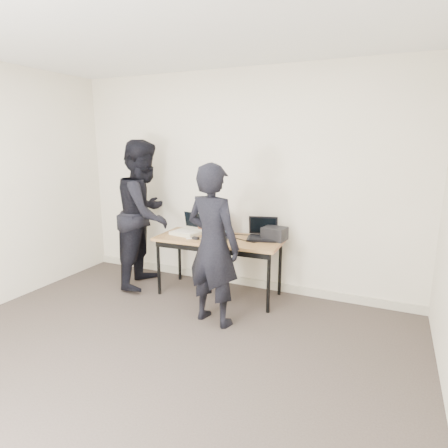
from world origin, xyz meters
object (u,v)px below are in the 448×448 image
Objects in this scene: laptop_beige at (189,229)px; person_observer at (145,214)px; laptop_right at (262,234)px; person_typist at (213,245)px; leather_satchel at (213,223)px; equipment_box at (275,234)px; laptop_center at (216,234)px; desk at (219,243)px.

person_observer is (-0.60, -0.07, 0.16)m from laptop_beige.
person_typist is at bearing -119.77° from laptop_right.
person_typist is at bearing -64.33° from leather_satchel.
laptop_beige is 1.07m from equipment_box.
leather_satchel is (-0.66, 0.03, 0.07)m from laptop_right.
laptop_beige is at bearing -34.68° from person_typist.
equipment_box is (0.15, -0.00, 0.02)m from laptop_right.
person_typist reaches higher than equipment_box.
laptop_right is (0.50, 0.22, 0.01)m from laptop_center.
laptop_beige is 1.08× the size of laptop_center.
desk is at bearing 32.45° from laptop_center.
laptop_right is at bearing 178.22° from equipment_box.
desk is at bearing -58.61° from person_typist.
person_typist is 1.42m from person_observer.
desk is at bearing -171.86° from laptop_right.
desk is 4.24× the size of laptop_center.
laptop_beige is 0.21× the size of person_observer.
laptop_beige is 0.93m from laptop_right.
person_observer reaches higher than laptop_beige.
desk is 0.82× the size of person_observer.
desk is at bearing -99.87° from person_observer.
laptop_center is 0.55m from laptop_right.
desk is at bearing -51.51° from leather_satchel.
desk is 4.24× the size of leather_satchel.
leather_satchel is at bearing -84.68° from person_observer.
desk is at bearing 4.51° from laptop_beige.
leather_satchel is 1.37× the size of equipment_box.
laptop_beige is at bearing -94.93° from person_observer.
desk is 0.12m from laptop_center.
laptop_right is 0.89m from person_typist.
leather_satchel is (0.25, 0.19, 0.07)m from laptop_beige.
person_observer reaches higher than laptop_center.
laptop_right is 0.67m from leather_satchel.
person_observer is at bearing -163.71° from laptop_beige.
person_typist is at bearing -114.61° from equipment_box.
laptop_beige is 0.23× the size of person_typist.
leather_satchel reaches higher than laptop_right.
laptop_right is (0.91, 0.16, 0.00)m from laptop_beige.
equipment_box is at bearing 14.43° from desk.
laptop_beige is at bearing 175.67° from laptop_right.
leather_satchel is 0.89m from person_observer.
laptop_beige reaches higher than desk.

